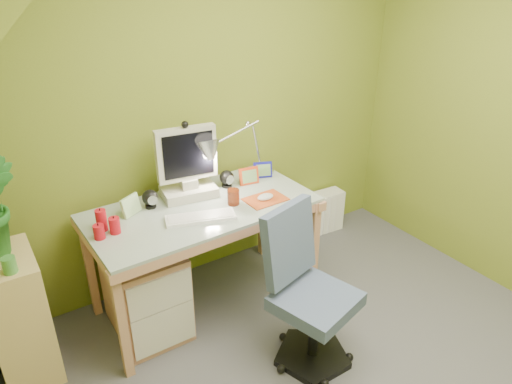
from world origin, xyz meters
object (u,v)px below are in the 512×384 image
desk_lamp (248,137)px  task_chair (316,301)px  monitor (187,159)px  side_ledge (19,317)px  radiator (322,212)px  desk (205,257)px

desk_lamp → task_chair: size_ratio=0.73×
monitor → side_ledge: (-1.12, -0.14, -0.63)m
side_ledge → radiator: 2.43m
side_ledge → task_chair: size_ratio=0.89×
monitor → desk_lamp: 0.45m
desk → desk_lamp: (0.45, 0.18, 0.69)m
monitor → side_ledge: monitor is taller
desk → monitor: monitor is taller
task_chair → radiator: task_chair is taller
desk → desk_lamp: 0.84m
side_ledge → desk_lamp: bearing=5.3°
task_chair → radiator: size_ratio=2.39×
desk → radiator: size_ratio=3.92×
desk → side_ledge: (-1.12, 0.04, 0.00)m
desk → desk_lamp: desk_lamp is taller
desk_lamp → radiator: 1.23m
monitor → side_ledge: bearing=-164.9°
desk_lamp → radiator: bearing=22.0°
desk → task_chair: size_ratio=1.64×
task_chair → radiator: bearing=32.4°
side_ledge → radiator: (2.40, 0.28, -0.20)m
desk_lamp → task_chair: desk_lamp is taller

